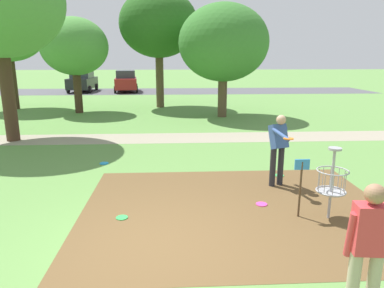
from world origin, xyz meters
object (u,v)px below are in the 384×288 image
object	(u,v)px
tree_near_left	(159,24)
tree_mid_center	(223,43)
frisbee_near_basket	(262,204)
frisbee_far_right	(104,163)
parked_car_leftmost	(82,81)
player_foreground_watching	(278,146)
frisbee_by_tee	(279,175)
tree_mid_right	(6,29)
disc_golf_basket	(328,181)
tree_near_right	(74,47)
player_throwing	(368,248)
frisbee_far_left	(122,218)
parked_car_center_left	(126,81)

from	to	relation	value
tree_near_left	tree_mid_center	bearing A→B (deg)	-48.38
frisbee_near_basket	frisbee_far_right	xyz separation A→B (m)	(-3.82, 3.11, 0.00)
tree_mid_center	parked_car_leftmost	xyz separation A→B (m)	(-10.41, 13.92, -2.72)
player_foreground_watching	tree_mid_center	size ratio (longest dim) A/B	0.31
frisbee_by_tee	tree_mid_right	bearing A→B (deg)	133.39
frisbee_near_basket	disc_golf_basket	bearing A→B (deg)	-32.59
tree_near_right	player_throwing	bearing A→B (deg)	-65.90
frisbee_far_left	parked_car_leftmost	xyz separation A→B (m)	(-6.89, 25.49, 0.91)
frisbee_far_left	tree_mid_right	world-z (taller)	tree_mid_right
disc_golf_basket	frisbee_by_tee	xyz separation A→B (m)	(-0.15, 2.46, -0.74)
tree_mid_center	parked_car_leftmost	world-z (taller)	tree_mid_center
tree_near_left	tree_mid_right	xyz separation A→B (m)	(-8.48, -0.33, -0.32)
tree_mid_center	parked_car_leftmost	size ratio (longest dim) A/B	1.31
frisbee_far_left	parked_car_leftmost	size ratio (longest dim) A/B	0.05
frisbee_by_tee	frisbee_far_right	size ratio (longest dim) A/B	0.97
frisbee_near_basket	frisbee_far_left	size ratio (longest dim) A/B	1.04
disc_golf_basket	tree_near_right	bearing A→B (deg)	120.72
disc_golf_basket	frisbee_far_right	xyz separation A→B (m)	(-4.88, 3.79, -0.74)
player_foreground_watching	frisbee_far_right	world-z (taller)	player_foreground_watching
tree_mid_center	player_foreground_watching	bearing A→B (deg)	-90.45
disc_golf_basket	tree_mid_center	bearing A→B (deg)	91.73
tree_near_right	tree_mid_center	xyz separation A→B (m)	(7.66, -1.73, 0.15)
parked_car_leftmost	parked_car_center_left	bearing A→B (deg)	-3.87
player_foreground_watching	frisbee_near_basket	world-z (taller)	player_foreground_watching
tree_near_right	frisbee_far_right	bearing A→B (deg)	-72.08
tree_mid_right	tree_near_right	bearing A→B (deg)	-21.76
frisbee_near_basket	tree_mid_center	xyz separation A→B (m)	(0.70, 11.09, 3.63)
player_foreground_watching	parked_car_center_left	xyz separation A→B (m)	(-6.51, 23.65, -0.06)
parked_car_leftmost	parked_car_center_left	xyz separation A→B (m)	(3.82, -0.26, 0.00)
player_foreground_watching	frisbee_by_tee	world-z (taller)	player_foreground_watching
parked_car_leftmost	parked_car_center_left	world-z (taller)	same
frisbee_far_left	tree_near_right	distance (m)	14.35
player_throwing	tree_mid_center	bearing A→B (deg)	88.35
tree_near_right	parked_car_center_left	xyz separation A→B (m)	(1.07, 11.94, -2.58)
player_throwing	parked_car_center_left	bearing A→B (deg)	102.38
frisbee_far_right	tree_mid_right	world-z (taller)	tree_mid_right
parked_car_leftmost	tree_near_left	bearing A→B (deg)	-55.11
tree_near_right	player_foreground_watching	bearing A→B (deg)	-57.10
player_foreground_watching	frisbee_far_right	bearing A→B (deg)	155.63
tree_mid_center	player_throwing	bearing A→B (deg)	-91.65
player_foreground_watching	frisbee_by_tee	distance (m)	1.23
disc_golf_basket	tree_mid_right	world-z (taller)	tree_mid_right
frisbee_near_basket	frisbee_by_tee	size ratio (longest dim) A/B	0.96
player_throwing	tree_near_left	world-z (taller)	tree_near_left
tree_mid_center	parked_car_center_left	world-z (taller)	tree_mid_center
frisbee_near_basket	tree_mid_right	world-z (taller)	tree_mid_right
player_throwing	frisbee_by_tee	world-z (taller)	player_throwing
player_foreground_watching	player_throwing	distance (m)	4.49
player_throwing	tree_near_left	size ratio (longest dim) A/B	0.25
frisbee_by_tee	tree_mid_center	size ratio (longest dim) A/B	0.04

